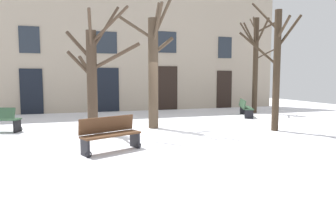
% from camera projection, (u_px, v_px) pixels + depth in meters
% --- Properties ---
extents(ground_plane, '(29.02, 29.02, 0.00)m').
position_uv_depth(ground_plane, '(181.00, 134.00, 10.10)').
color(ground_plane, white).
extents(building_facade, '(18.14, 0.60, 8.02)m').
position_uv_depth(building_facade, '(137.00, 41.00, 17.08)').
color(building_facade, tan).
rests_on(building_facade, ground).
extents(tree_left_of_center, '(2.51, 2.15, 5.24)m').
position_uv_depth(tree_left_of_center, '(256.00, 60.00, 15.90)').
color(tree_left_of_center, '#382B1E').
rests_on(tree_left_of_center, ground).
extents(tree_right_of_center, '(2.14, 1.76, 5.00)m').
position_uv_depth(tree_right_of_center, '(154.00, 67.00, 11.01)').
color(tree_right_of_center, '#4C3D2D').
rests_on(tree_right_of_center, ground).
extents(tree_center, '(2.52, 1.91, 4.34)m').
position_uv_depth(tree_center, '(93.00, 74.00, 10.14)').
color(tree_center, '#423326').
rests_on(tree_center, ground).
extents(tree_near_facade, '(1.79, 2.10, 4.77)m').
position_uv_depth(tree_near_facade, '(276.00, 66.00, 10.48)').
color(tree_near_facade, '#382B1E').
rests_on(tree_near_facade, ground).
extents(bench_far_corner, '(1.20, 1.93, 0.84)m').
position_uv_depth(bench_far_corner, '(245.00, 107.00, 14.65)').
color(bench_far_corner, '#2D4C33').
rests_on(bench_far_corner, ground).
extents(bench_back_to_back_left, '(1.65, 1.07, 0.90)m').
position_uv_depth(bench_back_to_back_left, '(110.00, 134.00, 7.63)').
color(bench_back_to_back_left, '#51331E').
rests_on(bench_back_to_back_left, ground).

